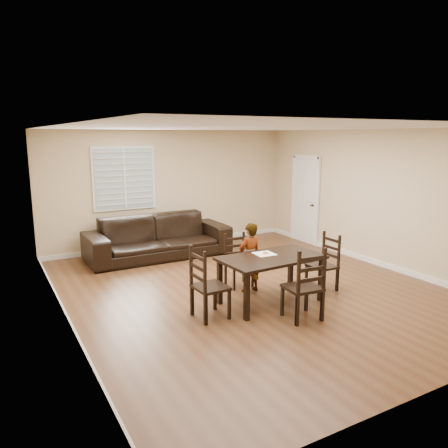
% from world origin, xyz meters
% --- Properties ---
extents(ground, '(7.00, 7.00, 0.00)m').
position_xyz_m(ground, '(0.00, 0.00, 0.00)').
color(ground, brown).
rests_on(ground, ground).
extents(room, '(6.04, 7.04, 2.72)m').
position_xyz_m(room, '(0.04, 0.18, 1.81)').
color(room, '#D2B48E').
rests_on(room, ground).
extents(dining_table, '(1.63, 0.97, 0.74)m').
position_xyz_m(dining_table, '(-0.05, -0.68, 0.65)').
color(dining_table, black).
rests_on(dining_table, ground).
extents(chair_near, '(0.43, 0.41, 0.91)m').
position_xyz_m(chair_near, '(-0.09, 0.32, 0.41)').
color(chair_near, black).
rests_on(chair_near, ground).
extents(chair_far, '(0.52, 0.49, 1.07)m').
position_xyz_m(chair_far, '(-0.03, -1.53, 0.48)').
color(chair_far, black).
rests_on(chair_far, ground).
extents(chair_left, '(0.46, 0.49, 1.05)m').
position_xyz_m(chair_left, '(-1.27, -0.74, 0.48)').
color(chair_left, black).
rests_on(chair_left, ground).
extents(chair_right, '(0.41, 0.44, 0.96)m').
position_xyz_m(chair_right, '(1.15, -0.63, 0.44)').
color(chair_right, black).
rests_on(chair_right, ground).
extents(child, '(0.45, 0.31, 1.17)m').
position_xyz_m(child, '(-0.08, -0.11, 0.59)').
color(child, gray).
rests_on(child, ground).
extents(napkin, '(0.32, 0.32, 0.00)m').
position_xyz_m(napkin, '(-0.06, -0.51, 0.74)').
color(napkin, beige).
rests_on(napkin, dining_table).
extents(donut, '(0.09, 0.09, 0.03)m').
position_xyz_m(donut, '(-0.04, -0.50, 0.77)').
color(donut, '#BC8043').
rests_on(donut, napkin).
extents(sofa, '(3.03, 1.19, 0.88)m').
position_xyz_m(sofa, '(-0.66, 2.64, 0.44)').
color(sofa, black).
rests_on(sofa, ground).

